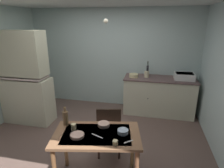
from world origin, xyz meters
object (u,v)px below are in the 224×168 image
at_px(sink_basin, 184,76).
at_px(chair_far_side, 109,129).
at_px(hutch_cabinet, 26,81).
at_px(mug_dark, 115,143).
at_px(hand_pump, 147,70).
at_px(dining_table, 97,141).
at_px(serving_bowl_wide, 77,135).
at_px(glass_bottle, 65,118).
at_px(mixing_bowl_counter, 134,75).

bearing_deg(sink_basin, chair_far_side, -127.01).
relative_size(hutch_cabinet, sink_basin, 4.60).
relative_size(chair_far_side, mug_dark, 14.07).
xyz_separation_m(hand_pump, mug_dark, (-0.26, -2.60, -0.29)).
relative_size(hutch_cabinet, mug_dark, 31.09).
height_order(hutch_cabinet, dining_table, hutch_cabinet).
bearing_deg(hutch_cabinet, serving_bowl_wide, -39.42).
height_order(hand_pump, serving_bowl_wide, hand_pump).
height_order(sink_basin, glass_bottle, sink_basin).
xyz_separation_m(sink_basin, chair_far_side, (-1.36, -1.81, -0.49)).
height_order(hand_pump, mug_dark, hand_pump).
bearing_deg(mixing_bowl_counter, mug_dark, -88.74).
xyz_separation_m(dining_table, serving_bowl_wide, (-0.23, -0.12, 0.13)).
bearing_deg(mixing_bowl_counter, sink_basin, 2.47).
bearing_deg(sink_basin, hutch_cabinet, -163.13).
xyz_separation_m(hutch_cabinet, sink_basin, (3.40, 1.03, 0.04)).
relative_size(mug_dark, glass_bottle, 0.23).
relative_size(hand_pump, glass_bottle, 1.40).
height_order(sink_basin, mug_dark, sink_basin).
distance_m(dining_table, serving_bowl_wide, 0.29).
xyz_separation_m(sink_basin, dining_table, (-1.40, -2.37, -0.33)).
height_order(hand_pump, dining_table, hand_pump).
bearing_deg(chair_far_side, mug_dark, -71.06).
bearing_deg(hand_pump, sink_basin, -3.07).
bearing_deg(hutch_cabinet, hand_pump, 22.83).
xyz_separation_m(hutch_cabinet, chair_far_side, (2.04, -0.78, -0.45)).
distance_m(chair_far_side, serving_bowl_wide, 0.79).
xyz_separation_m(chair_far_side, serving_bowl_wide, (-0.26, -0.69, 0.29)).
xyz_separation_m(sink_basin, glass_bottle, (-1.90, -2.24, -0.11)).
bearing_deg(glass_bottle, dining_table, -14.73).
relative_size(sink_basin, glass_bottle, 1.58).
height_order(mixing_bowl_counter, mug_dark, mixing_bowl_counter).
relative_size(mixing_bowl_counter, dining_table, 0.17).
height_order(hand_pump, glass_bottle, hand_pump).
height_order(hand_pump, mixing_bowl_counter, hand_pump).
bearing_deg(mug_dark, dining_table, 147.79).
height_order(hutch_cabinet, hand_pump, hutch_cabinet).
xyz_separation_m(hutch_cabinet, mixing_bowl_counter, (2.24, 0.98, 0.00)).
height_order(chair_far_side, glass_bottle, glass_bottle).
bearing_deg(hutch_cabinet, chair_far_side, -20.85).
bearing_deg(glass_bottle, serving_bowl_wide, -42.25).
bearing_deg(serving_bowl_wide, glass_bottle, 137.75).
relative_size(dining_table, mug_dark, 19.37).
bearing_deg(mixing_bowl_counter, chair_far_side, -96.56).
xyz_separation_m(dining_table, chair_far_side, (0.03, 0.57, -0.16)).
bearing_deg(mixing_bowl_counter, hand_pump, 16.70).
bearing_deg(mug_dark, hand_pump, 84.25).
bearing_deg(mixing_bowl_counter, dining_table, -95.78).
bearing_deg(serving_bowl_wide, mixing_bowl_counter, 79.32).
relative_size(hutch_cabinet, hand_pump, 5.19).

